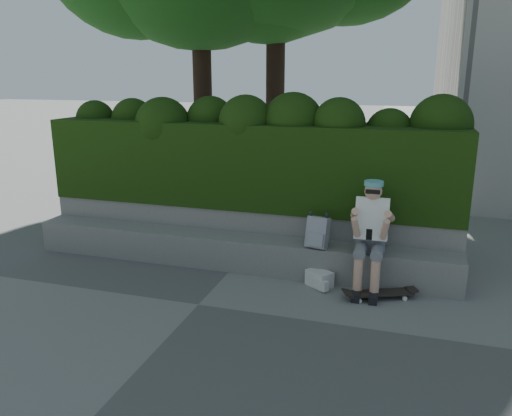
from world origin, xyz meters
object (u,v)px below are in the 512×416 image
(person, at_px, (371,231))
(backpack_ground, at_px, (319,278))
(skateboard, at_px, (380,293))
(backpack_plaid, at_px, (318,232))

(person, distance_m, backpack_ground, 0.89)
(person, relative_size, backpack_ground, 4.43)
(backpack_ground, bearing_deg, skateboard, 23.94)
(skateboard, distance_m, backpack_plaid, 1.08)
(backpack_plaid, bearing_deg, person, 5.92)
(backpack_ground, bearing_deg, backpack_plaid, 146.81)
(backpack_plaid, bearing_deg, skateboard, -10.33)
(skateboard, bearing_deg, backpack_ground, 143.97)
(person, xyz_separation_m, skateboard, (0.17, -0.28, -0.68))
(person, height_order, backpack_ground, person)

